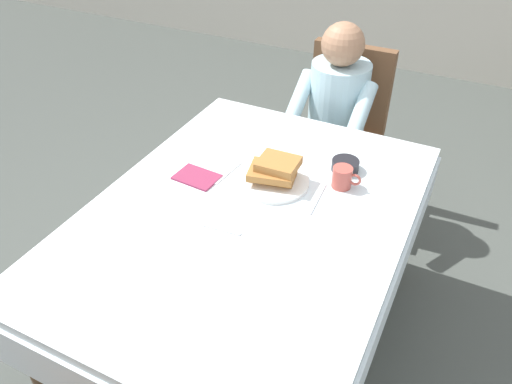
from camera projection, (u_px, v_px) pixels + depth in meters
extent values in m
plane|color=#474C47|center=(249.00, 339.00, 2.25)|extent=(14.00, 14.00, 0.00)
cube|color=silver|center=(247.00, 216.00, 1.82)|extent=(1.10, 1.50, 0.04)
cube|color=silver|center=(319.00, 144.00, 2.43)|extent=(1.10, 0.01, 0.18)
cube|color=silver|center=(129.00, 198.00, 2.08)|extent=(0.01, 1.50, 0.18)
cube|color=silver|center=(394.00, 288.00, 1.69)|extent=(0.01, 1.50, 0.18)
cylinder|color=brown|center=(39.00, 371.00, 1.73)|extent=(0.07, 0.07, 0.70)
cylinder|color=brown|center=(227.00, 173.00, 2.69)|extent=(0.07, 0.07, 0.70)
cylinder|color=brown|center=(402.00, 223.00, 2.36)|extent=(0.07, 0.07, 0.70)
cube|color=brown|center=(334.00, 146.00, 2.77)|extent=(0.44, 0.44, 0.05)
cube|color=brown|center=(351.00, 88.00, 2.75)|extent=(0.44, 0.06, 0.48)
cylinder|color=#2D2319|center=(351.00, 205.00, 2.71)|extent=(0.04, 0.04, 0.40)
cylinder|color=#2D2319|center=(290.00, 187.00, 2.84)|extent=(0.04, 0.04, 0.40)
cylinder|color=#2D2319|center=(370.00, 171.00, 2.97)|extent=(0.04, 0.04, 0.40)
cylinder|color=#2D2319|center=(313.00, 156.00, 3.10)|extent=(0.04, 0.04, 0.40)
cylinder|color=silver|center=(338.00, 106.00, 2.60)|extent=(0.30, 0.30, 0.46)
sphere|color=#A37556|center=(343.00, 44.00, 2.39)|extent=(0.21, 0.21, 0.21)
cylinder|color=silver|center=(361.00, 112.00, 2.40)|extent=(0.08, 0.29, 0.23)
cylinder|color=silver|center=(299.00, 98.00, 2.52)|extent=(0.08, 0.29, 0.23)
cylinder|color=#383D51|center=(333.00, 198.00, 2.72)|extent=(0.10, 0.10, 0.45)
cylinder|color=#383D51|center=(305.00, 190.00, 2.77)|extent=(0.10, 0.10, 0.45)
cylinder|color=white|center=(273.00, 181.00, 1.94)|extent=(0.28, 0.28, 0.02)
cube|color=#A36B33|center=(272.00, 174.00, 1.95)|extent=(0.19, 0.15, 0.03)
cube|color=#A36B33|center=(272.00, 172.00, 1.91)|extent=(0.20, 0.17, 0.03)
cube|color=#A36B33|center=(278.00, 164.00, 1.90)|extent=(0.16, 0.14, 0.03)
cylinder|color=#B24C42|center=(342.00, 177.00, 1.91)|extent=(0.08, 0.08, 0.08)
torus|color=#B24C42|center=(355.00, 180.00, 1.89)|extent=(0.05, 0.01, 0.05)
cylinder|color=black|center=(345.00, 165.00, 2.01)|extent=(0.11, 0.11, 0.04)
cube|color=silver|center=(228.00, 173.00, 2.00)|extent=(0.03, 0.18, 0.00)
cube|color=silver|center=(317.00, 199.00, 1.87)|extent=(0.03, 0.20, 0.00)
cube|color=silver|center=(221.00, 229.00, 1.73)|extent=(0.15, 0.03, 0.00)
cube|color=#8C2D4C|center=(197.00, 177.00, 1.98)|extent=(0.18, 0.13, 0.01)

